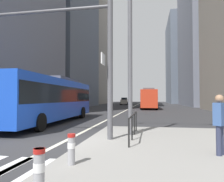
# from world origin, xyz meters

# --- Properties ---
(ground_plane) EXTENTS (160.00, 160.00, 0.00)m
(ground_plane) POSITION_xyz_m (0.00, 20.00, 0.00)
(ground_plane) COLOR #303033
(median_island) EXTENTS (9.00, 10.00, 0.15)m
(median_island) POSITION_xyz_m (5.50, -1.00, 0.07)
(median_island) COLOR gray
(median_island) RESTS_ON ground
(lane_centre_line) EXTENTS (0.20, 80.00, 0.01)m
(lane_centre_line) POSITION_xyz_m (0.00, 30.00, 0.01)
(lane_centre_line) COLOR beige
(lane_centre_line) RESTS_ON ground
(office_tower_left_far) EXTENTS (10.18, 18.68, 37.50)m
(office_tower_left_far) POSITION_xyz_m (-16.00, 57.02, 18.75)
(office_tower_left_far) COLOR gray
(office_tower_left_far) RESTS_ON ground
(office_tower_right_mid) EXTENTS (10.82, 21.92, 42.26)m
(office_tower_right_mid) POSITION_xyz_m (17.00, 44.48, 21.13)
(office_tower_right_mid) COLOR slate
(office_tower_right_mid) RESTS_ON ground
(office_tower_right_far) EXTENTS (13.99, 22.67, 30.22)m
(office_tower_right_far) POSITION_xyz_m (17.00, 71.18, 15.11)
(office_tower_right_far) COLOR slate
(office_tower_right_far) RESTS_ON ground
(city_bus_blue_oncoming) EXTENTS (2.92, 12.01, 3.40)m
(city_bus_blue_oncoming) POSITION_xyz_m (-3.58, 5.95, 1.84)
(city_bus_blue_oncoming) COLOR blue
(city_bus_blue_oncoming) RESTS_ON ground
(city_bus_red_receding) EXTENTS (2.92, 11.57, 3.40)m
(city_bus_red_receding) POSITION_xyz_m (3.20, 28.48, 1.84)
(city_bus_red_receding) COLOR red
(city_bus_red_receding) RESTS_ON ground
(car_oncoming_mid) EXTENTS (2.04, 4.29, 1.94)m
(car_oncoming_mid) POSITION_xyz_m (-3.83, 52.17, 0.99)
(car_oncoming_mid) COLOR gold
(car_oncoming_mid) RESTS_ON ground
(car_receding_near) EXTENTS (2.20, 4.47, 1.94)m
(car_receding_near) POSITION_xyz_m (2.50, 48.02, 0.99)
(car_receding_near) COLOR #232838
(car_receding_near) RESTS_ON ground
(car_receding_far) EXTENTS (2.06, 4.27, 1.94)m
(car_receding_far) POSITION_xyz_m (4.09, 47.04, 0.99)
(car_receding_far) COLOR maroon
(car_receding_far) RESTS_ON ground
(car_oncoming_far) EXTENTS (2.20, 4.49, 1.94)m
(car_oncoming_far) POSITION_xyz_m (-3.36, 48.17, 0.99)
(car_oncoming_far) COLOR #B2A899
(car_oncoming_far) RESTS_ON ground
(traffic_signal_gantry) EXTENTS (7.01, 0.65, 6.00)m
(traffic_signal_gantry) POSITION_xyz_m (-0.46, 0.04, 4.16)
(traffic_signal_gantry) COLOR #515156
(traffic_signal_gantry) RESTS_ON median_island
(street_lamp_post) EXTENTS (5.50, 0.32, 8.00)m
(street_lamp_post) POSITION_xyz_m (2.62, 1.21, 5.28)
(street_lamp_post) COLOR #56565B
(street_lamp_post) RESTS_ON median_island
(bollard_front) EXTENTS (0.20, 0.20, 0.81)m
(bollard_front) POSITION_xyz_m (1.70, -5.00, 0.60)
(bollard_front) COLOR #99999E
(bollard_front) RESTS_ON median_island
(bollard_left) EXTENTS (0.20, 0.20, 0.76)m
(bollard_left) POSITION_xyz_m (1.58, -3.26, 0.57)
(bollard_left) COLOR #99999E
(bollard_left) RESTS_ON median_island
(pedestrian_railing) EXTENTS (0.06, 3.74, 0.98)m
(pedestrian_railing) POSITION_xyz_m (2.80, 0.65, 0.86)
(pedestrian_railing) COLOR black
(pedestrian_railing) RESTS_ON median_island
(pedestrian_waiting) EXTENTS (0.42, 0.45, 1.75)m
(pedestrian_waiting) POSITION_xyz_m (5.48, -1.68, 1.12)
(pedestrian_waiting) COLOR #2D334C
(pedestrian_waiting) RESTS_ON median_island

